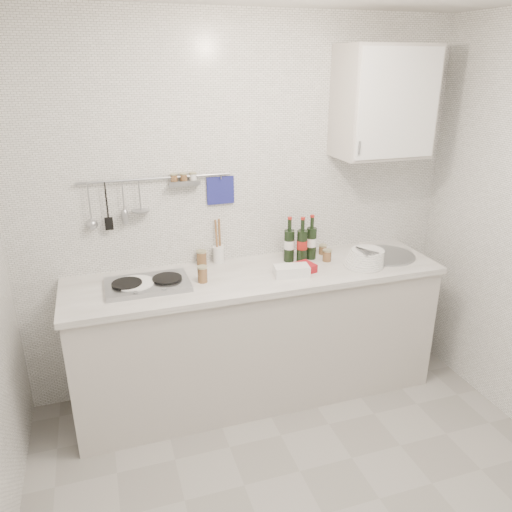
{
  "coord_description": "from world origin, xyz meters",
  "views": [
    {
      "loc": [
        -0.93,
        -1.72,
        2.19
      ],
      "look_at": [
        -0.07,
        0.9,
        1.12
      ],
      "focal_mm": 35.0,
      "sensor_mm": 36.0,
      "label": 1
    }
  ],
  "objects_px": {
    "plate_stack_hob": "(134,286)",
    "wine_bottles": "(301,239)",
    "plate_stack_sink": "(365,258)",
    "wall_cabinet": "(384,102)",
    "utensil_crock": "(219,252)"
  },
  "relations": [
    {
      "from": "plate_stack_hob",
      "to": "wine_bottles",
      "type": "relative_size",
      "value": 0.81
    },
    {
      "from": "plate_stack_sink",
      "to": "wine_bottles",
      "type": "bearing_deg",
      "value": 150.29
    },
    {
      "from": "wall_cabinet",
      "to": "utensil_crock",
      "type": "relative_size",
      "value": 2.22
    },
    {
      "from": "wine_bottles",
      "to": "utensil_crock",
      "type": "distance_m",
      "value": 0.57
    },
    {
      "from": "wall_cabinet",
      "to": "plate_stack_sink",
      "type": "relative_size",
      "value": 2.48
    },
    {
      "from": "plate_stack_hob",
      "to": "plate_stack_sink",
      "type": "xyz_separation_m",
      "value": [
        1.51,
        -0.1,
        0.03
      ]
    },
    {
      "from": "wine_bottles",
      "to": "wall_cabinet",
      "type": "bearing_deg",
      "value": 0.22
    },
    {
      "from": "wine_bottles",
      "to": "utensil_crock",
      "type": "xyz_separation_m",
      "value": [
        -0.54,
        0.13,
        -0.08
      ]
    },
    {
      "from": "wall_cabinet",
      "to": "plate_stack_sink",
      "type": "height_order",
      "value": "wall_cabinet"
    },
    {
      "from": "wine_bottles",
      "to": "utensil_crock",
      "type": "relative_size",
      "value": 0.98
    },
    {
      "from": "utensil_crock",
      "to": "plate_stack_hob",
      "type": "bearing_deg",
      "value": -156.76
    },
    {
      "from": "plate_stack_sink",
      "to": "wine_bottles",
      "type": "distance_m",
      "value": 0.45
    },
    {
      "from": "plate_stack_hob",
      "to": "plate_stack_sink",
      "type": "height_order",
      "value": "plate_stack_sink"
    },
    {
      "from": "plate_stack_sink",
      "to": "utensil_crock",
      "type": "distance_m",
      "value": 0.99
    },
    {
      "from": "plate_stack_sink",
      "to": "utensil_crock",
      "type": "bearing_deg",
      "value": 159.28
    }
  ]
}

